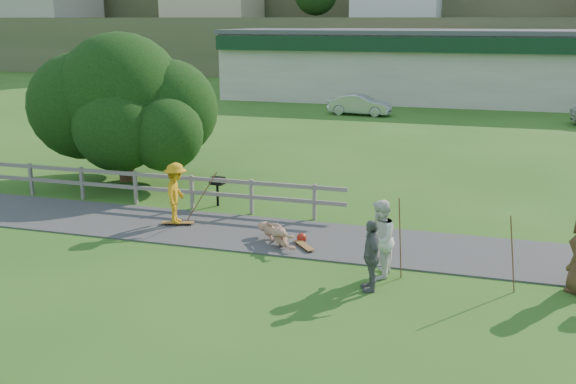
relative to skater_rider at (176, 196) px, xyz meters
The scene contains 17 objects.
ground 2.48m from the skater_rider, 43.06° to the right, with size 260.00×260.00×0.00m, color #2A5A19.
path 1.90m from the skater_rider, ahead, with size 34.00×3.00×0.04m, color #3B3B3D.
fence 3.40m from the skater_rider, 149.55° to the left, with size 15.05×0.10×1.10m.
strip_mall 33.88m from the skater_rider, 80.32° to the left, with size 32.50×10.75×5.10m.
skater_rider is the anchor object (origin of this frame).
skater_fallen 3.40m from the skater_rider, 12.73° to the right, with size 1.68×0.40×0.61m, color tan.
spectator_a 6.58m from the skater_rider, 19.28° to the right, with size 0.90×0.70×1.86m, color white.
spectator_b 6.83m from the skater_rider, 25.76° to the right, with size 0.96×0.40×1.63m, color slate.
car_silver 23.76m from the skater_rider, 87.39° to the left, with size 1.37×3.92×1.29m, color #B2B5BA.
tree 6.24m from the skater_rider, 133.57° to the left, with size 7.41×7.41×4.28m, color black, non-canonical shape.
bbq 2.33m from the skater_rider, 81.65° to the left, with size 0.44×0.33×0.95m, color black, non-canonical shape.
longboard_rider 0.84m from the skater_rider, 90.00° to the right, with size 0.95×0.23×0.11m, color brown, non-canonical shape.
longboard_fallen 4.24m from the skater_rider, 11.65° to the right, with size 0.87×0.21×0.10m, color brown, non-canonical shape.
helmet 3.96m from the skater_rider, ahead, with size 0.27×0.27×0.27m, color #9D2011.
pole_rider 0.72m from the skater_rider, 33.69° to the left, with size 0.03×0.03×1.90m, color brown.
pole_spec_left 7.00m from the skater_rider, 17.40° to the right, with size 0.03×0.03×1.93m, color brown.
pole_spec_right 9.39m from the skater_rider, 13.56° to the right, with size 0.03×0.03×1.77m, color brown.
Camera 1 is at (6.45, -14.62, 5.85)m, focal length 40.00 mm.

